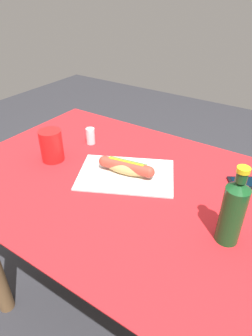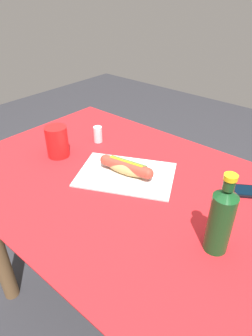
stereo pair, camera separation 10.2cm
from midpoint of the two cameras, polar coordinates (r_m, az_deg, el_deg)
ground_plane at (r=1.57m, az=1.61°, el=-25.88°), size 6.00×6.00×0.00m
dining_table at (r=1.09m, az=2.11°, el=-8.66°), size 1.19×0.82×0.76m
paper_wrapper at (r=1.03m, az=2.82°, el=-1.35°), size 0.40×0.35×0.01m
hot_dog at (r=1.02m, az=2.89°, el=0.13°), size 0.21×0.07×0.05m
cell_phone at (r=1.05m, az=25.79°, el=-4.23°), size 0.15×0.13×0.01m
soda_bottle at (r=0.76m, az=21.69°, el=-9.31°), size 0.06×0.06×0.23m
drinking_cup at (r=1.14m, az=-10.76°, el=4.99°), size 0.08×0.08×0.12m
salt_shaker at (r=1.24m, az=-3.13°, el=6.48°), size 0.04×0.04×0.07m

